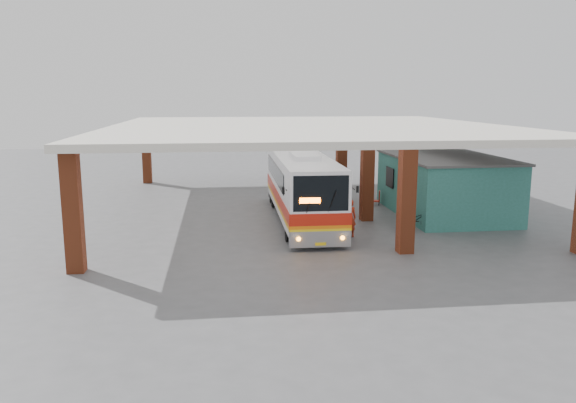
{
  "coord_description": "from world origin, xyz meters",
  "views": [
    {
      "loc": [
        -4.35,
        -24.1,
        6.24
      ],
      "look_at": [
        -1.37,
        0.0,
        1.63
      ],
      "focal_mm": 35.0,
      "sensor_mm": 36.0,
      "label": 1
    }
  ],
  "objects_px": {
    "motorcycle": "(415,220)",
    "coach_bus": "(301,186)",
    "red_chair": "(378,199)",
    "pedestrian": "(349,218)"
  },
  "relations": [
    {
      "from": "pedestrian",
      "to": "red_chair",
      "type": "bearing_deg",
      "value": -114.83
    },
    {
      "from": "coach_bus",
      "to": "pedestrian",
      "type": "height_order",
      "value": "coach_bus"
    },
    {
      "from": "pedestrian",
      "to": "coach_bus",
      "type": "bearing_deg",
      "value": -65.27
    },
    {
      "from": "coach_bus",
      "to": "motorcycle",
      "type": "bearing_deg",
      "value": -29.21
    },
    {
      "from": "motorcycle",
      "to": "pedestrian",
      "type": "bearing_deg",
      "value": 88.58
    },
    {
      "from": "red_chair",
      "to": "motorcycle",
      "type": "bearing_deg",
      "value": -71.23
    },
    {
      "from": "motorcycle",
      "to": "coach_bus",
      "type": "bearing_deg",
      "value": 45.51
    },
    {
      "from": "pedestrian",
      "to": "red_chair",
      "type": "distance_m",
      "value": 7.78
    },
    {
      "from": "motorcycle",
      "to": "red_chair",
      "type": "xyz_separation_m",
      "value": [
        0.02,
        6.25,
        -0.15
      ]
    },
    {
      "from": "pedestrian",
      "to": "red_chair",
      "type": "height_order",
      "value": "pedestrian"
    }
  ]
}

